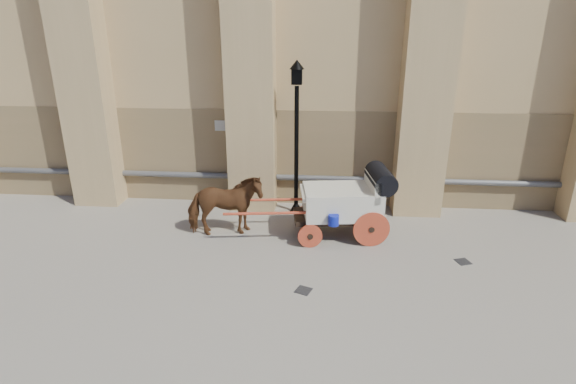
{
  "coord_description": "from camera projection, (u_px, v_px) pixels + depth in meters",
  "views": [
    {
      "loc": [
        1.2,
        -9.5,
        5.36
      ],
      "look_at": [
        0.26,
        1.58,
        1.26
      ],
      "focal_mm": 28.0,
      "sensor_mm": 36.0,
      "label": 1
    }
  ],
  "objects": [
    {
      "name": "carriage",
      "position": [
        347.0,
        200.0,
        11.92
      ],
      "size": [
        4.52,
        1.74,
        1.93
      ],
      "rotation": [
        0.0,
        0.0,
        0.13
      ],
      "color": "black",
      "rests_on": "ground"
    },
    {
      "name": "street_lamp",
      "position": [
        297.0,
        135.0,
        13.04
      ],
      "size": [
        0.42,
        0.42,
        4.52
      ],
      "color": "black",
      "rests_on": "ground"
    },
    {
      "name": "drain_grate_near",
      "position": [
        303.0,
        290.0,
        9.7
      ],
      "size": [
        0.42,
        0.42,
        0.01
      ],
      "primitive_type": "cube",
      "rotation": [
        0.0,
        0.0,
        -0.38
      ],
      "color": "black",
      "rests_on": "ground"
    },
    {
      "name": "ground",
      "position": [
        272.0,
        263.0,
        10.83
      ],
      "size": [
        90.0,
        90.0,
        0.0
      ],
      "primitive_type": "plane",
      "color": "slate",
      "rests_on": "ground"
    },
    {
      "name": "drain_grate_far",
      "position": [
        463.0,
        262.0,
        10.89
      ],
      "size": [
        0.41,
        0.41,
        0.01
      ],
      "primitive_type": "cube",
      "rotation": [
        0.0,
        0.0,
        0.33
      ],
      "color": "black",
      "rests_on": "ground"
    },
    {
      "name": "horse",
      "position": [
        225.0,
        206.0,
        12.03
      ],
      "size": [
        2.17,
        1.34,
        1.7
      ],
      "primitive_type": "imported",
      "rotation": [
        0.0,
        0.0,
        1.79
      ],
      "color": "brown",
      "rests_on": "ground"
    }
  ]
}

